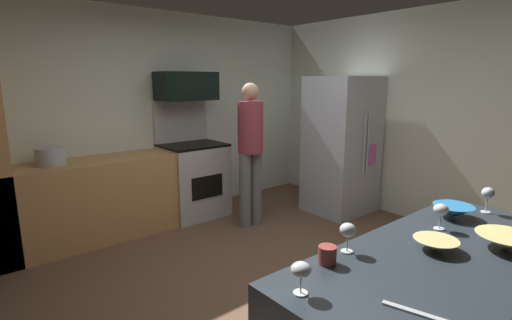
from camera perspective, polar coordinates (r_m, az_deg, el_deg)
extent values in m
cube|color=brown|center=(3.50, 2.16, -18.23)|extent=(5.20, 4.80, 0.02)
cube|color=silver|center=(5.04, -15.88, 6.32)|extent=(5.20, 0.12, 2.60)
cube|color=silver|center=(5.12, 24.09, 5.82)|extent=(0.12, 4.80, 2.60)
cube|color=tan|center=(4.57, -23.78, -5.68)|extent=(2.40, 0.60, 0.90)
cube|color=#BBB8B5|center=(5.04, -9.30, -3.11)|extent=(0.76, 0.64, 0.92)
cube|color=black|center=(4.94, -9.48, 2.22)|extent=(0.76, 0.64, 0.03)
cube|color=#BBB8B5|center=(5.15, -11.23, 5.80)|extent=(0.76, 0.06, 0.55)
cube|color=black|center=(4.77, -7.29, -4.02)|extent=(0.44, 0.01, 0.28)
cube|color=black|center=(4.96, -10.37, 10.85)|extent=(0.74, 0.38, 0.35)
cube|color=#B6BCC8|center=(5.18, 12.72, 2.14)|extent=(0.83, 0.72, 1.80)
cylinder|color=#B6BCC8|center=(4.92, 15.95, 2.53)|extent=(0.02, 0.02, 0.81)
cylinder|color=#B6BCC8|center=(4.99, 16.47, 2.61)|extent=(0.02, 0.02, 0.81)
cube|color=#D161BD|center=(5.11, 16.94, 0.76)|extent=(0.20, 0.01, 0.26)
cylinder|color=slate|center=(4.57, -1.64, -4.58)|extent=(0.14, 0.14, 0.91)
cylinder|color=slate|center=(4.67, 0.00, -4.20)|extent=(0.14, 0.14, 0.91)
cylinder|color=#953845|center=(4.47, -0.84, 4.95)|extent=(0.30, 0.30, 0.60)
sphere|color=tan|center=(4.44, -0.86, 10.24)|extent=(0.20, 0.20, 0.20)
cone|color=#E4D37A|center=(2.36, 33.46, -10.24)|extent=(0.29, 0.29, 0.08)
cone|color=#2A78B8|center=(2.71, 27.46, -6.85)|extent=(0.24, 0.24, 0.08)
cone|color=#DEC67B|center=(2.17, 25.34, -11.39)|extent=(0.22, 0.22, 0.06)
cylinder|color=silver|center=(2.48, 25.76, -9.27)|extent=(0.06, 0.06, 0.01)
cylinder|color=silver|center=(2.46, 25.85, -8.30)|extent=(0.01, 0.01, 0.08)
ellipsoid|color=silver|center=(2.44, 26.01, -6.67)|extent=(0.08, 0.08, 0.07)
cylinder|color=silver|center=(1.64, 6.69, -19.20)|extent=(0.06, 0.06, 0.01)
cylinder|color=silver|center=(1.62, 6.72, -18.04)|extent=(0.01, 0.01, 0.07)
ellipsoid|color=silver|center=(1.59, 6.78, -15.98)|extent=(0.08, 0.08, 0.06)
cylinder|color=silver|center=(2.92, 31.21, -6.71)|extent=(0.06, 0.06, 0.01)
cylinder|color=silver|center=(2.90, 31.31, -5.79)|extent=(0.01, 0.01, 0.09)
ellipsoid|color=silver|center=(2.88, 31.48, -4.23)|extent=(0.08, 0.08, 0.07)
cylinder|color=silver|center=(2.02, 13.46, -13.18)|extent=(0.06, 0.06, 0.01)
cylinder|color=silver|center=(2.00, 13.52, -12.09)|extent=(0.01, 0.01, 0.08)
ellipsoid|color=silver|center=(1.97, 13.62, -10.14)|extent=(0.08, 0.08, 0.07)
cylinder|color=brown|center=(1.87, 10.64, -13.82)|extent=(0.09, 0.09, 0.09)
cube|color=#B7BABF|center=(1.62, 23.66, -20.46)|extent=(0.10, 0.28, 0.01)
cylinder|color=#AEB5BB|center=(4.37, -28.44, 0.47)|extent=(0.29, 0.29, 0.18)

